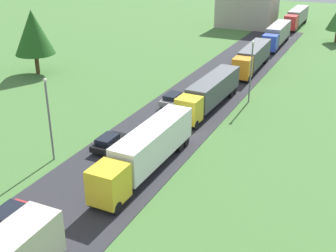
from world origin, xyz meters
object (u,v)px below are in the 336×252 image
object	(u,v)px
car_third	(108,142)
car_fourth	(173,99)
truck_fifth	(277,34)
truck_sixth	(297,17)
truck_fourth	(253,57)
tree_maple	(33,32)
truck_second	(147,149)
lamppost_second	(49,116)
lamppost_third	(251,69)
car_second	(6,219)
distant_building	(248,4)
truck_third	(210,91)

from	to	relation	value
car_third	car_fourth	size ratio (longest dim) A/B	0.94
truck_fifth	truck_sixth	world-z (taller)	truck_sixth
truck_fourth	tree_maple	size ratio (longest dim) A/B	1.47
truck_second	lamppost_second	bearing A→B (deg)	-168.88
lamppost_second	truck_sixth	bearing A→B (deg)	83.29
lamppost_third	truck_fourth	bearing A→B (deg)	104.06
truck_fifth	tree_maple	xyz separation A→B (m)	(-27.90, -32.10, 3.92)
car_second	car_fourth	distance (m)	27.00
car_third	tree_maple	world-z (taller)	tree_maple
distant_building	car_fourth	bearing A→B (deg)	-83.59
truck_fifth	car_fourth	bearing A→B (deg)	-97.13
truck_second	car_fourth	size ratio (longest dim) A/B	3.26
car_second	distant_building	world-z (taller)	distant_building
truck_third	car_third	distance (m)	15.32
truck_third	lamppost_third	distance (m)	5.78
car_third	distant_building	distance (m)	64.31
truck_third	distant_building	distance (m)	50.61
lamppost_third	truck_third	bearing A→B (deg)	-133.38
truck_third	car_second	size ratio (longest dim) A/B	3.35
truck_second	lamppost_second	world-z (taller)	lamppost_second
truck_second	car_third	world-z (taller)	truck_second
truck_second	car_third	bearing A→B (deg)	157.60
car_third	distant_building	bearing A→B (deg)	94.45
truck_sixth	lamppost_second	world-z (taller)	lamppost_second
car_third	car_fourth	distance (m)	13.38
truck_fourth	truck_sixth	xyz separation A→B (m)	(-0.29, 36.54, 0.09)
car_fourth	distant_building	world-z (taller)	distant_building
truck_second	lamppost_second	distance (m)	9.23
lamppost_second	distant_building	bearing A→B (deg)	91.28
car_second	truck_fourth	bearing A→B (deg)	83.65
car_fourth	tree_maple	xyz separation A→B (m)	(-23.49, 3.17, 5.27)
truck_second	truck_fifth	world-z (taller)	truck_fifth
truck_third	truck_fifth	bearing A→B (deg)	89.71
truck_second	car_third	xyz separation A→B (m)	(-5.34, 2.20, -1.40)
truck_sixth	lamppost_third	distance (m)	49.95
truck_sixth	car_second	distance (m)	81.88
truck_sixth	car_second	bearing A→B (deg)	-93.32
car_third	lamppost_second	world-z (taller)	lamppost_second
lamppost_second	truck_fourth	bearing A→B (deg)	76.13
truck_sixth	truck_fourth	bearing A→B (deg)	-89.54
truck_fourth	car_second	xyz separation A→B (m)	(-5.03, -45.19, -1.25)
distant_building	car_second	bearing A→B (deg)	-86.13
car_fourth	lamppost_third	size ratio (longest dim) A/B	0.57
truck_third	lamppost_second	bearing A→B (deg)	-114.59
truck_sixth	car_fourth	distance (m)	54.92
truck_second	distant_building	size ratio (longest dim) A/B	1.20
car_fourth	distant_building	distance (m)	51.11
distant_building	lamppost_second	bearing A→B (deg)	-88.72
truck_second	truck_third	distance (m)	16.64
distant_building	truck_fifth	bearing A→B (deg)	-56.70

